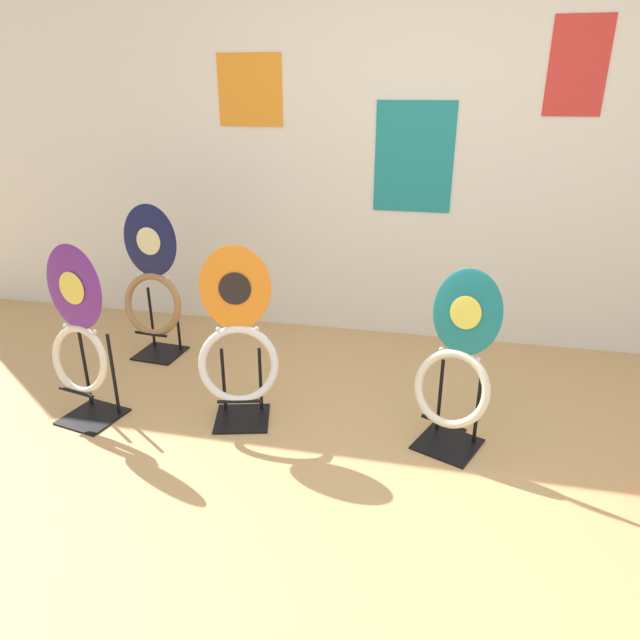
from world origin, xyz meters
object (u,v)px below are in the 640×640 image
(toilet_seat_display_purple_note, at_px, (79,339))
(toilet_seat_display_orange_sun, at_px, (238,348))
(toilet_seat_display_teal_sax, at_px, (457,367))
(toilet_seat_display_navy_moon, at_px, (152,287))

(toilet_seat_display_purple_note, bearing_deg, toilet_seat_display_orange_sun, 10.80)
(toilet_seat_display_teal_sax, bearing_deg, toilet_seat_display_purple_note, -174.95)
(toilet_seat_display_orange_sun, bearing_deg, toilet_seat_display_navy_moon, 141.24)
(toilet_seat_display_orange_sun, distance_m, toilet_seat_display_teal_sax, 1.07)
(toilet_seat_display_navy_moon, bearing_deg, toilet_seat_display_orange_sun, -38.76)
(toilet_seat_display_navy_moon, height_order, toilet_seat_display_purple_note, toilet_seat_display_navy_moon)
(toilet_seat_display_navy_moon, distance_m, toilet_seat_display_teal_sax, 1.97)
(toilet_seat_display_orange_sun, xyz_separation_m, toilet_seat_display_teal_sax, (1.07, 0.01, 0.00))
(toilet_seat_display_navy_moon, distance_m, toilet_seat_display_orange_sun, 1.02)
(toilet_seat_display_purple_note, relative_size, toilet_seat_display_orange_sun, 1.00)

